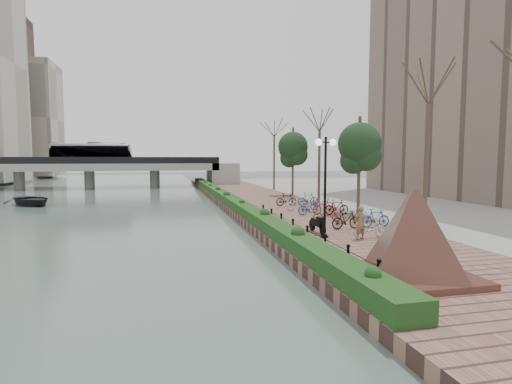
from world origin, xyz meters
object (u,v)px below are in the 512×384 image
object	(u,v)px
lamppost	(325,165)
motorcycle	(317,223)
pedestrian	(360,223)
boat	(32,200)
granite_monument	(414,234)

from	to	relation	value
lamppost	motorcycle	xyz separation A→B (m)	(0.13, 1.21, -2.91)
pedestrian	boat	bearing A→B (deg)	-61.60
pedestrian	motorcycle	bearing A→B (deg)	-70.74
granite_monument	motorcycle	bearing A→B (deg)	90.40
granite_monument	lamppost	world-z (taller)	lamppost
motorcycle	pedestrian	size ratio (longest dim) A/B	1.03
lamppost	pedestrian	bearing A→B (deg)	-28.99
granite_monument	boat	size ratio (longest dim) A/B	0.98
pedestrian	boat	xyz separation A→B (m)	(-20.30, 22.57, -0.74)
granite_monument	lamppost	bearing A→B (deg)	91.57
granite_monument	boat	bearing A→B (deg)	123.91
pedestrian	lamppost	bearing A→B (deg)	-42.55
lamppost	pedestrian	size ratio (longest dim) A/B	3.04
motorcycle	pedestrian	xyz separation A→B (m)	(1.28, -1.99, 0.27)
boat	granite_monument	bearing A→B (deg)	-94.06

